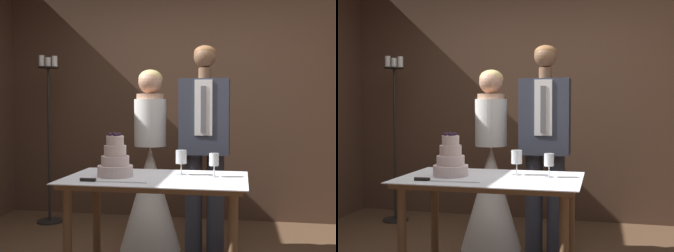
{
  "view_description": "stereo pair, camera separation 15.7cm",
  "coord_description": "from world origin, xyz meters",
  "views": [
    {
      "loc": [
        0.61,
        -2.72,
        1.25
      ],
      "look_at": [
        0.05,
        0.42,
        1.11
      ],
      "focal_mm": 45.0,
      "sensor_mm": 36.0,
      "label": 1
    },
    {
      "loc": [
        0.76,
        -2.69,
        1.25
      ],
      "look_at": [
        0.05,
        0.42,
        1.11
      ],
      "focal_mm": 45.0,
      "sensor_mm": 36.0,
      "label": 2
    }
  ],
  "objects": [
    {
      "name": "tiered_cake",
      "position": [
        -0.22,
        -0.04,
        0.9
      ],
      "size": [
        0.24,
        0.24,
        0.29
      ],
      "color": "beige",
      "rests_on": "cake_table"
    },
    {
      "name": "groom",
      "position": [
        0.29,
        0.87,
        0.99
      ],
      "size": [
        0.42,
        0.25,
        1.78
      ],
      "color": "#333847",
      "rests_on": "ground_plane"
    },
    {
      "name": "wine_glass_near",
      "position": [
        0.43,
        0.05,
        0.91
      ],
      "size": [
        0.06,
        0.06,
        0.16
      ],
      "color": "silver",
      "rests_on": "cake_table"
    },
    {
      "name": "cake_knife",
      "position": [
        -0.25,
        -0.27,
        0.8
      ],
      "size": [
        0.42,
        0.03,
        0.02
      ],
      "rotation": [
        0.0,
        0.0,
        0.02
      ],
      "color": "silver",
      "rests_on": "cake_table"
    },
    {
      "name": "wine_glass_middle",
      "position": [
        0.2,
        0.1,
        0.91
      ],
      "size": [
        0.07,
        0.07,
        0.17
      ],
      "color": "silver",
      "rests_on": "cake_table"
    },
    {
      "name": "wall_back",
      "position": [
        0.0,
        2.05,
        1.46
      ],
      "size": [
        4.51,
        0.12,
        2.92
      ],
      "primitive_type": "cube",
      "color": "#513828",
      "rests_on": "ground_plane"
    },
    {
      "name": "candle_stand",
      "position": [
        -1.47,
        1.55,
        0.91
      ],
      "size": [
        0.28,
        0.28,
        1.82
      ],
      "color": "black",
      "rests_on": "ground_plane"
    },
    {
      "name": "cake_table",
      "position": [
        0.05,
        -0.04,
        0.68
      ],
      "size": [
        1.19,
        0.71,
        0.8
      ],
      "color": "brown",
      "rests_on": "ground_plane"
    },
    {
      "name": "bride",
      "position": [
        -0.19,
        0.87,
        0.58
      ],
      "size": [
        0.54,
        0.54,
        1.59
      ],
      "color": "white",
      "rests_on": "ground_plane"
    }
  ]
}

